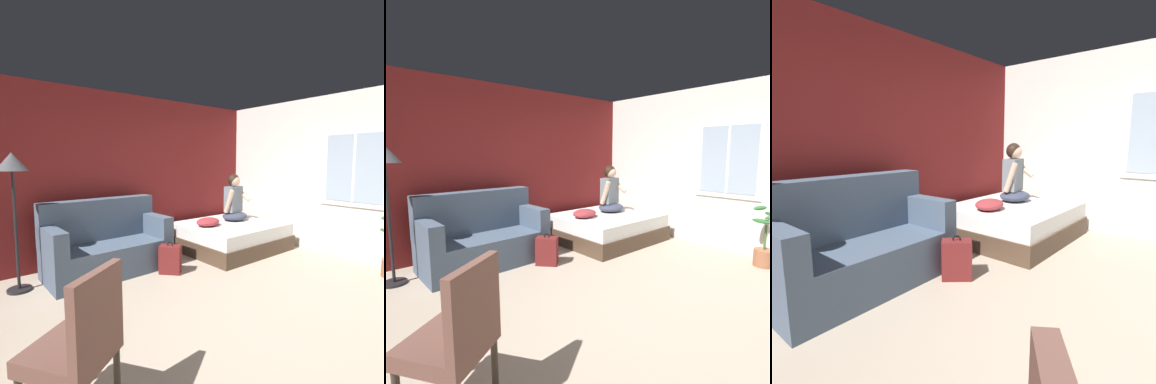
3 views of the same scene
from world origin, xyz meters
The scene contains 11 objects.
ground_plane centered at (0.00, 0.00, 0.00)m, with size 40.00×40.00×0.00m, color tan.
wall_back_accent centered at (0.00, 3.02, 1.35)m, with size 10.99×0.16×2.70m, color maroon.
wall_side_with_window centered at (3.07, 0.00, 1.35)m, with size 0.19×7.28×2.70m.
bed centered at (1.89, 2.03, 0.24)m, with size 1.76×1.51×0.48m.
couch centered at (-0.32, 2.37, 0.39)m, with size 1.72×0.87×1.04m.
side_chair centered at (-1.48, 0.04, 0.53)m, with size 0.64×0.64×0.98m.
person_seated centered at (2.12, 2.17, 0.84)m, with size 0.57×0.50×0.88m.
backpack centered at (0.36, 1.75, 0.19)m, with size 0.35×0.35×0.46m.
throw_pillow centered at (1.40, 2.11, 0.55)m, with size 0.48×0.36×0.14m, color #993338.
cell_phone centered at (2.44, 1.84, 0.48)m, with size 0.07×0.14×0.01m, color #B7B7BC.
floor_lamp centered at (-1.44, 2.43, 1.43)m, with size 0.36×0.36×1.70m.
Camera 1 is at (-2.01, -1.67, 1.60)m, focal length 28.00 mm.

